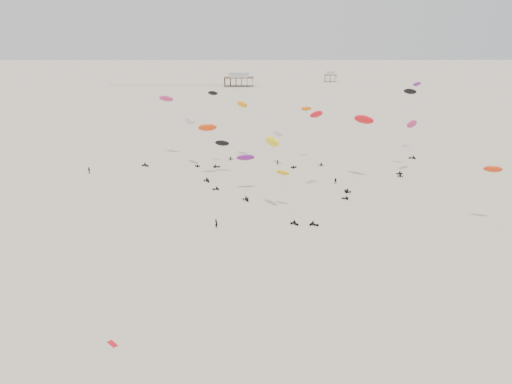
{
  "coord_description": "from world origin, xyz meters",
  "views": [
    {
      "loc": [
        -0.88,
        -12.67,
        40.38
      ],
      "look_at": [
        0.0,
        88.0,
        7.0
      ],
      "focal_mm": 35.0,
      "sensor_mm": 36.0,
      "label": 1
    }
  ],
  "objects_px": {
    "pavilion_main": "(239,80)",
    "spectator_0": "(216,228)",
    "rig_0": "(246,167)",
    "rig_3": "(218,153)",
    "rig_8": "(415,111)",
    "pavilion_small": "(330,77)"
  },
  "relations": [
    {
      "from": "rig_3",
      "to": "rig_8",
      "type": "relative_size",
      "value": 0.51
    },
    {
      "from": "rig_0",
      "to": "rig_3",
      "type": "xyz_separation_m",
      "value": [
        -8.07,
        15.65,
        -0.27
      ]
    },
    {
      "from": "pavilion_small",
      "to": "pavilion_main",
      "type": "bearing_deg",
      "value": -156.8
    },
    {
      "from": "rig_0",
      "to": "rig_3",
      "type": "height_order",
      "value": "rig_3"
    },
    {
      "from": "pavilion_main",
      "to": "rig_3",
      "type": "distance_m",
      "value": 225.01
    },
    {
      "from": "pavilion_main",
      "to": "rig_8",
      "type": "distance_m",
      "value": 209.35
    },
    {
      "from": "rig_3",
      "to": "rig_8",
      "type": "bearing_deg",
      "value": 170.32
    },
    {
      "from": "pavilion_main",
      "to": "rig_3",
      "type": "height_order",
      "value": "rig_3"
    },
    {
      "from": "rig_8",
      "to": "rig_3",
      "type": "bearing_deg",
      "value": 115.12
    },
    {
      "from": "pavilion_small",
      "to": "rig_0",
      "type": "bearing_deg",
      "value": -102.98
    },
    {
      "from": "rig_3",
      "to": "spectator_0",
      "type": "height_order",
      "value": "rig_3"
    },
    {
      "from": "pavilion_main",
      "to": "rig_0",
      "type": "height_order",
      "value": "rig_0"
    },
    {
      "from": "rig_0",
      "to": "rig_8",
      "type": "height_order",
      "value": "rig_8"
    },
    {
      "from": "pavilion_main",
      "to": "spectator_0",
      "type": "height_order",
      "value": "pavilion_main"
    },
    {
      "from": "rig_3",
      "to": "pavilion_main",
      "type": "bearing_deg",
      "value": -121.76
    },
    {
      "from": "pavilion_small",
      "to": "rig_3",
      "type": "distance_m",
      "value": 264.58
    },
    {
      "from": "rig_0",
      "to": "rig_8",
      "type": "distance_m",
      "value": 69.42
    },
    {
      "from": "spectator_0",
      "to": "pavilion_main",
      "type": "bearing_deg",
      "value": -44.18
    },
    {
      "from": "rig_0",
      "to": "rig_8",
      "type": "bearing_deg",
      "value": -165.41
    },
    {
      "from": "pavilion_small",
      "to": "rig_8",
      "type": "bearing_deg",
      "value": -91.76
    },
    {
      "from": "pavilion_small",
      "to": "rig_0",
      "type": "xyz_separation_m",
      "value": [
        -62.41,
        -270.65,
        3.13
      ]
    },
    {
      "from": "pavilion_main",
      "to": "spectator_0",
      "type": "xyz_separation_m",
      "value": [
        1.59,
        -264.87,
        -4.22
      ]
    }
  ]
}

